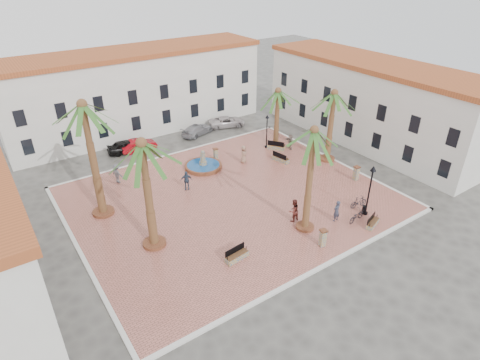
{
  "coord_description": "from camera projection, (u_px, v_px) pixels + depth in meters",
  "views": [
    {
      "loc": [
        -16.29,
        -25.13,
        18.79
      ],
      "look_at": [
        1.0,
        0.0,
        1.6
      ],
      "focal_mm": 30.0,
      "sensor_mm": 36.0,
      "label": 1
    }
  ],
  "objects": [
    {
      "name": "kerb_e",
      "position": [
        335.0,
        161.0,
        41.69
      ],
      "size": [
        0.3,
        22.3,
        0.16
      ],
      "primitive_type": "cube",
      "color": "silver",
      "rests_on": "ground"
    },
    {
      "name": "palm_ne",
      "position": [
        278.0,
        98.0,
        42.24
      ],
      "size": [
        4.93,
        4.93,
        6.59
      ],
      "color": "brown",
      "rests_on": "plaza"
    },
    {
      "name": "lamppost_e",
      "position": [
        267.0,
        126.0,
        43.15
      ],
      "size": [
        0.41,
        0.41,
        3.8
      ],
      "color": "black",
      "rests_on": "plaza"
    },
    {
      "name": "bench_s",
      "position": [
        237.0,
        256.0,
        27.98
      ],
      "size": [
        1.87,
        0.76,
        0.96
      ],
      "rotation": [
        0.0,
        0.0,
        0.11
      ],
      "color": "gray",
      "rests_on": "plaza"
    },
    {
      "name": "fountain",
      "position": [
        203.0,
        165.0,
        40.03
      ],
      "size": [
        3.7,
        3.7,
        1.91
      ],
      "color": "brown",
      "rests_on": "plaza"
    },
    {
      "name": "cyclist_a",
      "position": [
        337.0,
        211.0,
        31.75
      ],
      "size": [
        0.7,
        0.49,
        1.84
      ],
      "primitive_type": "imported",
      "rotation": [
        0.0,
        0.0,
        3.21
      ],
      "color": "#303546",
      "rests_on": "plaza"
    },
    {
      "name": "litter_bin",
      "position": [
        364.0,
        210.0,
        32.9
      ],
      "size": [
        0.37,
        0.37,
        0.71
      ],
      "primitive_type": "cylinder",
      "color": "black",
      "rests_on": "plaza"
    },
    {
      "name": "palm_sw",
      "position": [
        143.0,
        156.0,
        25.97
      ],
      "size": [
        5.52,
        5.52,
        8.55
      ],
      "color": "brown",
      "rests_on": "plaza"
    },
    {
      "name": "bicycle_a",
      "position": [
        356.0,
        216.0,
        31.94
      ],
      "size": [
        1.85,
        0.83,
        0.94
      ],
      "primitive_type": "imported",
      "rotation": [
        0.0,
        0.0,
        1.69
      ],
      "color": "black",
      "rests_on": "plaza"
    },
    {
      "name": "kerb_n",
      "position": [
        175.0,
        154.0,
        43.16
      ],
      "size": [
        26.3,
        0.3,
        0.16
      ],
      "primitive_type": "cube",
      "color": "silver",
      "rests_on": "ground"
    },
    {
      "name": "car_black",
      "position": [
        127.0,
        146.0,
        43.29
      ],
      "size": [
        4.36,
        2.29,
        1.41
      ],
      "primitive_type": "imported",
      "rotation": [
        0.0,
        0.0,
        1.42
      ],
      "color": "black",
      "rests_on": "ground"
    },
    {
      "name": "kerb_s",
      "position": [
        319.0,
        268.0,
        27.37
      ],
      "size": [
        26.3,
        0.3,
        0.16
      ],
      "primitive_type": "cube",
      "color": "silver",
      "rests_on": "ground"
    },
    {
      "name": "plaza",
      "position": [
        231.0,
        198.0,
        35.27
      ],
      "size": [
        26.0,
        22.0,
        0.15
      ],
      "primitive_type": "cube",
      "color": "#B86758",
      "rests_on": "ground"
    },
    {
      "name": "car_red",
      "position": [
        138.0,
        145.0,
        43.76
      ],
      "size": [
        3.96,
        1.51,
        1.29
      ],
      "primitive_type": "imported",
      "rotation": [
        0.0,
        0.0,
        1.53
      ],
      "color": "#A80913",
      "rests_on": "ground"
    },
    {
      "name": "car_silver",
      "position": [
        197.0,
        130.0,
        47.64
      ],
      "size": [
        4.71,
        3.13,
        1.27
      ],
      "primitive_type": "imported",
      "rotation": [
        0.0,
        0.0,
        1.91
      ],
      "color": "#A2A4AB",
      "rests_on": "ground"
    },
    {
      "name": "pedestrian_north",
      "position": [
        117.0,
        173.0,
        37.1
      ],
      "size": [
        1.14,
        1.42,
        1.91
      ],
      "primitive_type": "imported",
      "rotation": [
        0.0,
        0.0,
        1.98
      ],
      "color": "#54555A",
      "rests_on": "plaza"
    },
    {
      "name": "building_north",
      "position": [
        137.0,
        91.0,
        47.32
      ],
      "size": [
        30.4,
        7.4,
        9.5
      ],
      "color": "white",
      "rests_on": "ground"
    },
    {
      "name": "bench_e",
      "position": [
        281.0,
        159.0,
        41.28
      ],
      "size": [
        0.92,
        1.95,
        0.99
      ],
      "rotation": [
        0.0,
        0.0,
        1.76
      ],
      "color": "gray",
      "rests_on": "plaza"
    },
    {
      "name": "pedestrian_east",
      "position": [
        290.0,
        142.0,
        43.67
      ],
      "size": [
        0.84,
        1.64,
        1.7
      ],
      "primitive_type": "imported",
      "rotation": [
        0.0,
        0.0,
        -1.79
      ],
      "color": "slate",
      "rests_on": "plaza"
    },
    {
      "name": "palm_e",
      "position": [
        334.0,
        101.0,
        38.7
      ],
      "size": [
        5.22,
        5.22,
        7.49
      ],
      "color": "brown",
      "rests_on": "plaza"
    },
    {
      "name": "bollard_n",
      "position": [
        216.0,
        154.0,
        41.37
      ],
      "size": [
        0.47,
        0.47,
        1.31
      ],
      "rotation": [
        0.0,
        0.0,
        -0.02
      ],
      "color": "gray",
      "rests_on": "plaza"
    },
    {
      "name": "bench_se",
      "position": [
        373.0,
        223.0,
        31.47
      ],
      "size": [
        1.7,
        0.98,
        0.86
      ],
      "rotation": [
        0.0,
        0.0,
        0.32
      ],
      "color": "gray",
      "rests_on": "plaza"
    },
    {
      "name": "lamppost_s",
      "position": [
        371.0,
        182.0,
        31.52
      ],
      "size": [
        0.49,
        0.49,
        4.47
      ],
      "color": "black",
      "rests_on": "plaza"
    },
    {
      "name": "pedestrian_fountain_a",
      "position": [
        244.0,
        154.0,
        40.72
      ],
      "size": [
        1.07,
        1.03,
        1.85
      ],
      "primitive_type": "imported",
      "rotation": [
        0.0,
        0.0,
        0.7
      ],
      "color": "#97705A",
      "rests_on": "plaza"
    },
    {
      "name": "kerb_w",
      "position": [
        80.0,
        252.0,
        28.85
      ],
      "size": [
        0.3,
        22.3,
        0.16
      ],
      "primitive_type": "cube",
      "color": "silver",
      "rests_on": "ground"
    },
    {
      "name": "palm_nw",
      "position": [
        85.0,
        117.0,
        29.01
      ],
      "size": [
        5.69,
        5.69,
        9.74
      ],
      "color": "brown",
      "rests_on": "plaza"
    },
    {
      "name": "car_white",
      "position": [
        227.0,
        122.0,
        49.93
      ],
      "size": [
        4.94,
        3.32,
        1.26
      ],
      "primitive_type": "imported",
      "rotation": [
        0.0,
        0.0,
        1.27
      ],
      "color": "silver",
      "rests_on": "ground"
    },
    {
      "name": "bench_ne",
      "position": [
        276.0,
        147.0,
        43.84
      ],
      "size": [
        1.59,
        1.94,
        1.03
      ],
      "rotation": [
        0.0,
        0.0,
        2.17
      ],
      "color": "gray",
      "rests_on": "plaza"
    },
    {
      "name": "pedestrian_fountain_b",
      "position": [
        186.0,
        180.0,
        36.06
      ],
      "size": [
        1.15,
        0.86,
        1.81
      ],
      "primitive_type": "imported",
      "rotation": [
        0.0,
        0.0,
        -0.44
      ],
      "color": "#2F4157",
      "rests_on": "plaza"
    },
    {
      "name": "palm_s",
      "position": [
        313.0,
        141.0,
        27.7
      ],
      "size": [
        4.59,
        4.59,
        8.54
      ],
      "color": "brown",
      "rests_on": "plaza"
    },
    {
      "name": "building_east",
      "position": [
        371.0,
        102.0,
        44.4
      ],
      "size": [
        7.4,
        26.4,
        9.0
      ],
      "rotation": [
        0.0,
        0.0,
        1.57
      ],
      "color": "white",
      "rests_on": "ground"
    },
    {
      "name": "ground",
      "position": [
        231.0,
        199.0,
        35.31
      ],
      "size": [
        120.0,
        120.0,
        0.0
      ],
      "primitive_type": "plane",
      "color": "#56544F",
      "rests_on": "ground"
    },
    {
      "name": "bicycle_b",
      "position": [
        359.0,
        202.0,
        33.67
      ],
      "size": [
        1.73,
        0.73,
        1.01
      ],
      "primitive_type": "imported",
      "rotation": [
        0.0,
        0.0,
        1.41
      ],
      "color": "black",
      "rests_on": "plaza"
    },
    {
      "name": "bollard_se",
      "position": [
        323.0,
        238.0,
        29.06
      ],
      "size": [
        0.59,
        0.59,
        1.4
      ],
      "rotation": [
        0.0,
        0.0,
        -0.2
      ],
      "color": "gray",
      "rests_on": "plaza"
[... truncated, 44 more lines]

